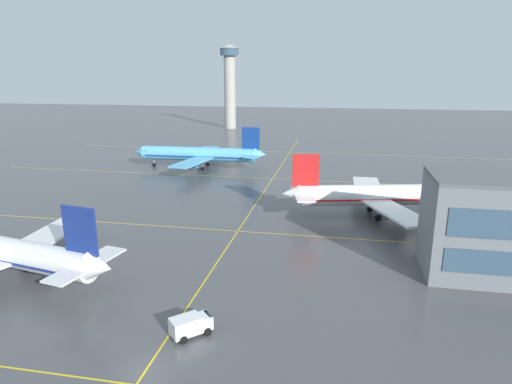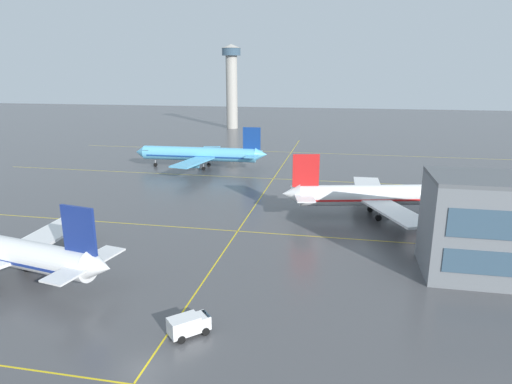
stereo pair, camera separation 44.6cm
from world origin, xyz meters
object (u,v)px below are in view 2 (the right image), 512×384
Objects in this scene: airliner_second_row at (383,195)px; airliner_third_row at (201,154)px; service_truck_red_van at (189,324)px; control_tower at (232,80)px.

airliner_second_row reaches higher than airliner_third_row.
service_truck_red_van is 169.99m from control_tower.
service_truck_red_van is at bearing -77.33° from control_tower.
control_tower is (-13.50, 88.54, 17.91)m from airliner_third_row.
airliner_second_row is 1.00× the size of airliner_third_row.
airliner_third_row is 91.34m from control_tower.
airliner_third_row is 79.67m from service_truck_red_van.
airliner_second_row is 136.53m from control_tower.
airliner_third_row reaches higher than service_truck_red_van.
airliner_third_row is at bearing 143.71° from airliner_second_row.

